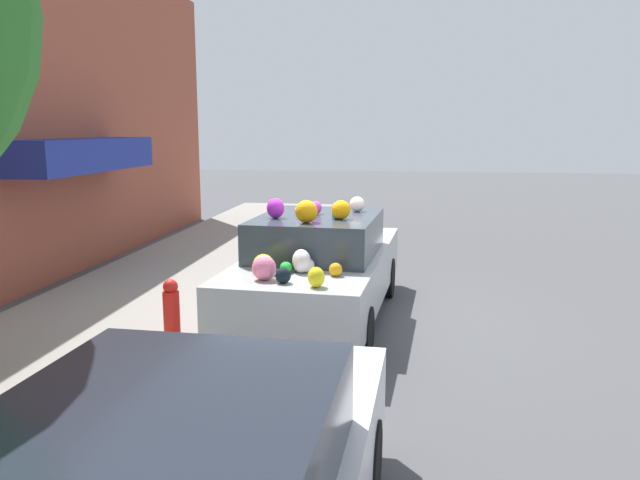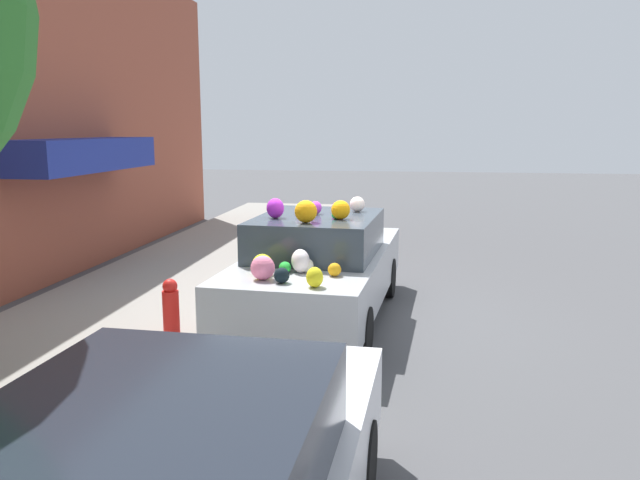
% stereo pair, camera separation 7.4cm
% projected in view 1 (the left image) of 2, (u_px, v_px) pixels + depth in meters
% --- Properties ---
extents(ground_plane, '(60.00, 60.00, 0.00)m').
position_uv_depth(ground_plane, '(320.00, 319.00, 8.71)').
color(ground_plane, '#4C4C4F').
extents(sidewalk_curb, '(24.00, 3.20, 0.14)m').
position_uv_depth(sidewalk_curb, '(137.00, 306.00, 9.08)').
color(sidewalk_curb, gray).
rests_on(sidewalk_curb, ground).
extents(fire_hydrant, '(0.20, 0.20, 0.70)m').
position_uv_depth(fire_hydrant, '(171.00, 308.00, 7.55)').
color(fire_hydrant, red).
rests_on(fire_hydrant, sidewalk_curb).
extents(art_car, '(4.51, 2.03, 1.76)m').
position_uv_depth(art_car, '(319.00, 265.00, 8.55)').
color(art_car, '#B7BABF').
rests_on(art_car, ground).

